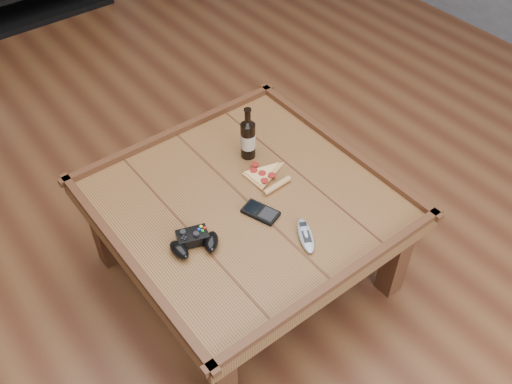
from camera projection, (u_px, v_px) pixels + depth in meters
ground at (247, 272)px, 2.43m from camera, size 6.00×6.00×0.00m
coffee_table at (246, 210)px, 2.15m from camera, size 1.03×1.03×0.48m
beer_bottle at (248, 138)px, 2.22m from camera, size 0.06×0.06×0.23m
game_controller at (194, 242)px, 1.93m from camera, size 0.18×0.15×0.05m
pizza_slice at (264, 176)px, 2.19m from camera, size 0.15×0.23×0.02m
smartphone at (261, 212)px, 2.05m from camera, size 0.11×0.15×0.02m
remote_control at (306, 235)px, 1.97m from camera, size 0.12×0.16×0.02m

